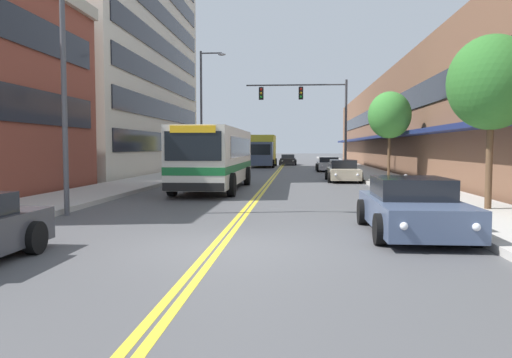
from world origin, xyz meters
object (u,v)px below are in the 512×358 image
Objects in this scene: car_silver_parked_right_far at (328,165)px; street_tree_right_mid at (390,115)px; traffic_signal_mast at (312,107)px; street_tree_right_near at (491,83)px; box_truck at (263,151)px; city_bus at (216,155)px; street_lamp_left_far at (204,104)px; car_white_parked_left_near at (230,164)px; fire_hydrant at (405,185)px; street_lamp_left_near at (70,39)px; car_charcoal_moving_lead at (288,160)px; car_slate_blue_parked_right_foreground at (412,208)px; car_champagne_parked_right_mid at (343,171)px.

car_silver_parked_right_far is 0.84× the size of street_tree_right_mid.
traffic_signal_mast is 1.46× the size of street_tree_right_mid.
street_tree_right_mid is (4.22, -7.78, -1.12)m from traffic_signal_mast.
street_tree_right_near is (3.17, -27.56, 3.44)m from car_silver_parked_right_far.
traffic_signal_mast is (4.70, -15.40, 3.34)m from box_truck.
city_bus is 1.19× the size of street_lamp_left_far.
car_white_parked_left_near is 8.62m from car_silver_parked_right_far.
city_bus reaches higher than fire_hydrant.
street_tree_right_mid reaches higher than fire_hydrant.
street_tree_right_mid is (12.03, 14.96, -1.35)m from street_lamp_left_near.
city_bus is at bearing -94.80° from car_charcoal_moving_lead.
car_slate_blue_parked_right_foreground is (8.65, -31.58, 0.01)m from car_white_parked_left_near.
car_charcoal_moving_lead is at bearing 72.38° from car_white_parked_left_near.
car_champagne_parked_right_mid is 11.83m from street_lamp_left_far.
fire_hydrant is (3.22, -17.03, -4.45)m from traffic_signal_mast.
car_white_parked_left_near is at bearing -104.32° from box_truck.
city_bus is 2.25× the size of car_slate_blue_parked_right_foreground.
street_lamp_left_near is at bearing -90.00° from street_lamp_left_far.
car_white_parked_left_near is 0.91× the size of car_champagne_parked_right_mid.
street_tree_right_mid is (2.56, 17.38, 3.28)m from car_slate_blue_parked_right_foreground.
traffic_signal_mast is 24.04m from street_lamp_left_near.
car_white_parked_left_near is 15.96m from car_charcoal_moving_lead.
car_silver_parked_right_far is 15.94m from car_charcoal_moving_lead.
car_silver_parked_right_far is at bearing 96.57° from street_tree_right_near.
box_truck is 24.94m from street_tree_right_mid.
car_charcoal_moving_lead is 0.61× the size of box_truck.
box_truck is 17.39m from street_lamp_left_far.
street_tree_right_near is (12.60, -20.07, -1.19)m from street_lamp_left_far.
city_bus is 2.01× the size of street_tree_right_near.
box_truck is (-2.54, -6.23, 1.11)m from car_charcoal_moving_lead.
box_truck is 38.43m from street_lamp_left_near.
car_slate_blue_parked_right_foreground is 46.95m from car_charcoal_moving_lead.
car_slate_blue_parked_right_foreground is 17.88m from street_tree_right_mid.
car_silver_parked_right_far is 7.76m from traffic_signal_mast.
street_tree_right_near is 6.52× the size of fire_hydrant.
car_slate_blue_parked_right_foreground is 10.81m from street_lamp_left_near.
street_lamp_left_far is 13.70m from street_tree_right_mid.
car_silver_parked_right_far is at bearing 75.25° from traffic_signal_mast.
fire_hydrant is at bearing 109.67° from street_tree_right_near.
car_slate_blue_parked_right_foreground is 0.52× the size of street_lamp_left_near.
street_tree_right_mid is at bearing -79.41° from car_silver_parked_right_far.
street_tree_right_near is (3.13, 3.74, 3.38)m from car_slate_blue_parked_right_foreground.
city_bus is 2.24× the size of car_champagne_parked_right_mid.
car_slate_blue_parked_right_foreground is at bearing -74.68° from car_white_parked_left_near.
car_slate_blue_parked_right_foreground is at bearing -90.13° from car_champagne_parked_right_mid.
street_lamp_left_near is at bearing -108.08° from car_silver_parked_right_far.
box_truck is at bearing 89.26° from city_bus.
car_slate_blue_parked_right_foreground is at bearing -61.15° from city_bus.
car_silver_parked_right_far is at bearing 90.36° from car_champagne_parked_right_mid.
city_bus is 2.48× the size of car_silver_parked_right_far.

